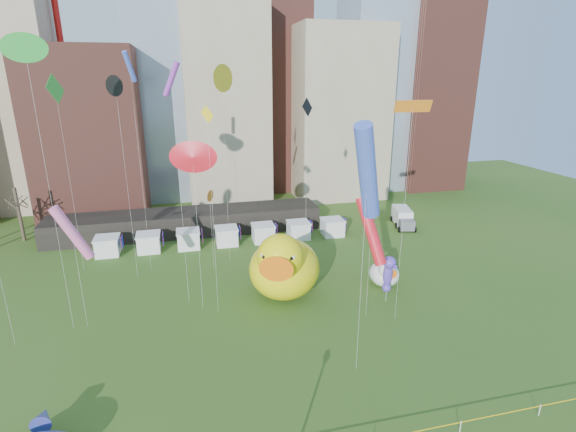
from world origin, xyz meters
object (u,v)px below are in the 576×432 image
object	(u,v)px
seahorse_purple	(388,271)
small_duck	(385,273)
big_duck	(284,266)
seahorse_green	(279,263)
box_truck	(403,217)

from	to	relation	value
seahorse_purple	small_duck	bearing A→B (deg)	61.52
big_duck	seahorse_green	bearing A→B (deg)	-123.00
small_duck	box_truck	distance (m)	20.97
box_truck	big_duck	bearing A→B (deg)	-128.20
big_duck	seahorse_green	size ratio (longest dim) A/B	1.86
seahorse_green	box_truck	bearing A→B (deg)	24.68
small_duck	seahorse_green	world-z (taller)	seahorse_green
seahorse_green	seahorse_purple	distance (m)	10.86
small_duck	box_truck	size ratio (longest dim) A/B	0.72
big_duck	seahorse_purple	distance (m)	10.39
big_duck	seahorse_purple	size ratio (longest dim) A/B	2.19
big_duck	seahorse_purple	bearing A→B (deg)	2.42
seahorse_purple	box_truck	bearing A→B (deg)	52.21
box_truck	seahorse_purple	bearing A→B (deg)	-107.31
seahorse_green	seahorse_purple	xyz separation A→B (m)	(10.42, -2.99, -0.74)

